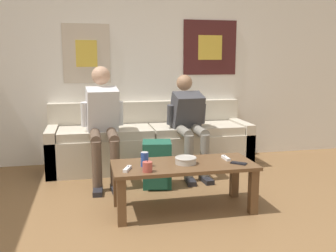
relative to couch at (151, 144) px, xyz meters
name	(u,v)px	position (x,y,z in m)	size (l,w,h in m)	color
wall_back	(128,62)	(-0.22, 0.36, 0.99)	(10.00, 0.07, 2.55)	white
couch	(151,144)	(0.00, 0.00, 0.00)	(2.45, 0.71, 0.78)	beige
coffee_table	(184,172)	(0.05, -1.43, 0.06)	(1.23, 0.53, 0.42)	brown
person_seated_adult	(103,119)	(-0.59, -0.38, 0.39)	(0.47, 0.92, 1.24)	brown
person_seated_teen	(189,120)	(0.39, -0.36, 0.34)	(0.47, 0.84, 1.13)	gray
backpack	(157,165)	(-0.07, -0.78, -0.06)	(0.33, 0.35, 0.48)	#1E5642
ceramic_bowl	(186,160)	(0.06, -1.44, 0.17)	(0.19, 0.19, 0.06)	#B7B2A8
pillar_candle	(147,167)	(-0.30, -1.61, 0.18)	(0.08, 0.08, 0.09)	#B24C42
drink_can_blue	(145,159)	(-0.30, -1.45, 0.20)	(0.07, 0.07, 0.12)	#28479E
game_controller_near_left	(127,169)	(-0.45, -1.53, 0.15)	(0.09, 0.15, 0.03)	white
game_controller_near_right	(226,158)	(0.45, -1.38, 0.15)	(0.04, 0.14, 0.03)	white
cell_phone	(239,163)	(0.51, -1.54, 0.14)	(0.15, 0.14, 0.01)	black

